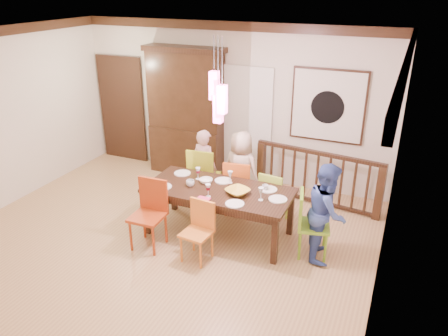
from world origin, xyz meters
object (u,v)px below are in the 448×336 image
at_px(person_end_right, 327,212).
at_px(chair_far_left, 204,171).
at_px(balustrade, 317,177).
at_px(dining_table, 219,194).
at_px(person_far_mid, 241,171).
at_px(china_hutch, 186,112).
at_px(chair_end_right, 314,221).
at_px(person_far_left, 205,167).

bearing_deg(person_end_right, chair_far_left, 61.86).
bearing_deg(person_end_right, balustrade, 7.96).
relative_size(dining_table, person_far_mid, 1.60).
distance_m(china_hutch, person_end_right, 3.63).
relative_size(dining_table, china_hutch, 0.87).
relative_size(chair_end_right, china_hutch, 0.38).
xyz_separation_m(dining_table, chair_end_right, (1.42, 0.02, -0.13)).
relative_size(china_hutch, person_end_right, 1.78).
height_order(chair_end_right, person_end_right, person_end_right).
height_order(dining_table, person_far_mid, person_far_mid).
height_order(chair_end_right, person_far_mid, person_far_mid).
distance_m(chair_far_left, person_end_right, 2.34).
bearing_deg(person_far_mid, china_hutch, -22.43).
bearing_deg(china_hutch, person_end_right, -30.73).
xyz_separation_m(china_hutch, person_far_mid, (1.51, -0.98, -0.56)).
bearing_deg(chair_end_right, china_hutch, 44.26).
height_order(dining_table, person_far_left, person_far_left).
bearing_deg(chair_end_right, balustrade, -2.28).
distance_m(dining_table, chair_far_left, 1.05).
bearing_deg(person_far_left, person_far_mid, -159.26).
xyz_separation_m(person_far_mid, person_end_right, (1.57, -0.86, 0.02)).
bearing_deg(dining_table, person_far_mid, 90.08).
bearing_deg(chair_end_right, dining_table, 77.38).
height_order(person_far_left, person_end_right, person_end_right).
height_order(person_far_left, person_far_mid, person_far_mid).
bearing_deg(person_far_left, chair_far_left, 105.96).
bearing_deg(person_far_mid, balustrade, -140.22).
distance_m(dining_table, china_hutch, 2.49).
xyz_separation_m(dining_table, balustrade, (1.12, 1.54, -0.17)).
height_order(chair_far_left, china_hutch, china_hutch).
relative_size(chair_end_right, person_far_left, 0.72).
relative_size(chair_end_right, balustrade, 0.42).
height_order(china_hutch, person_far_mid, china_hutch).
relative_size(chair_far_left, person_far_left, 0.78).
distance_m(dining_table, person_end_right, 1.57).
bearing_deg(person_end_right, china_hutch, 50.58).
height_order(balustrade, person_far_left, person_far_left).
xyz_separation_m(china_hutch, balustrade, (2.64, -0.35, -0.73)).
bearing_deg(person_far_mid, person_far_left, 15.61).
distance_m(dining_table, chair_end_right, 1.42).
xyz_separation_m(balustrade, person_end_right, (0.44, -1.49, 0.19)).
xyz_separation_m(chair_far_left, balustrade, (1.76, 0.71, -0.08)).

